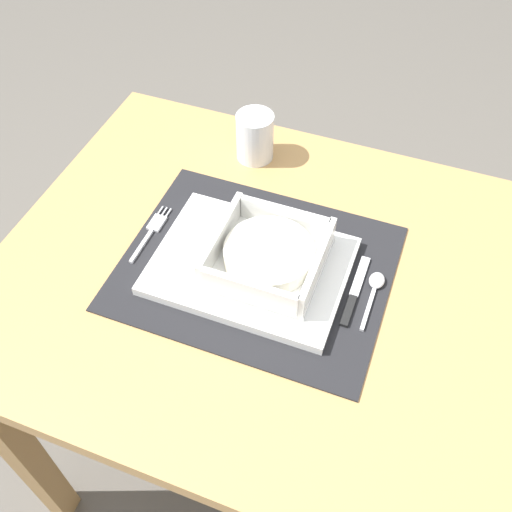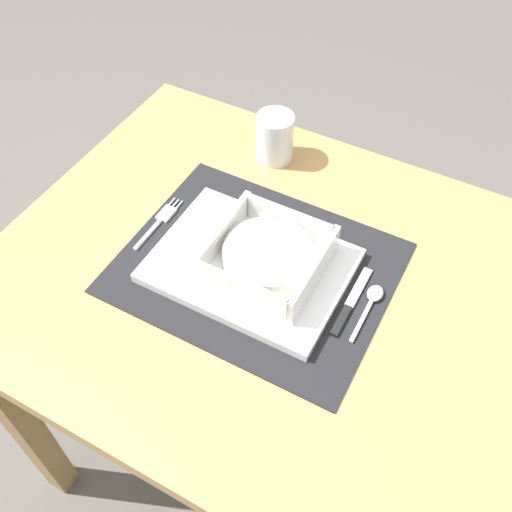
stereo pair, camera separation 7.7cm
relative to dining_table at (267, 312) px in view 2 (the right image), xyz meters
The scene contains 9 objects.
ground_plane 0.59m from the dining_table, ahead, with size 6.00×6.00×0.00m, color #59544C.
dining_table is the anchor object (origin of this frame).
placemat 0.11m from the dining_table, behind, with size 0.42×0.34×0.00m, color black.
serving_plate 0.12m from the dining_table, 164.91° to the right, with size 0.30×0.22×0.02m, color white.
porridge_bowl 0.15m from the dining_table, 117.66° to the right, with size 0.17×0.17×0.05m.
fork 0.24m from the dining_table, behind, with size 0.02×0.13×0.00m.
spoon 0.20m from the dining_table, ahead, with size 0.02×0.11×0.01m.
butter_knife 0.18m from the dining_table, ahead, with size 0.01×0.14×0.01m.
drinking_glass 0.32m from the dining_table, 115.14° to the left, with size 0.07×0.07×0.09m.
Camera 2 is at (0.25, -0.51, 1.43)m, focal length 41.00 mm.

